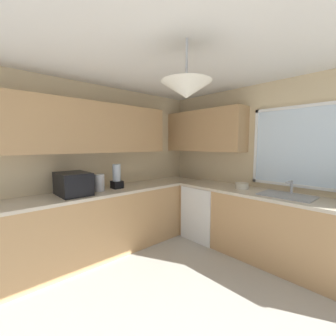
{
  "coord_description": "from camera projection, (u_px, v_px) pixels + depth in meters",
  "views": [
    {
      "loc": [
        1.33,
        -1.43,
        1.57
      ],
      "look_at": [
        -0.8,
        0.51,
        1.26
      ],
      "focal_mm": 23.54,
      "sensor_mm": 36.0,
      "label": 1
    }
  ],
  "objects": [
    {
      "name": "ground_plane",
      "position": [
        185.0,
        309.0,
        2.1
      ],
      "size": [
        8.24,
        8.24,
        0.0
      ],
      "primitive_type": "plane",
      "color": "#B7B2A8"
    },
    {
      "name": "room_shell",
      "position": [
        168.0,
        128.0,
        2.86
      ],
      "size": [
        3.87,
        3.76,
        2.51
      ],
      "color": "beige",
      "rests_on": "ground_plane"
    },
    {
      "name": "counter_run_left",
      "position": [
        107.0,
        221.0,
        3.2
      ],
      "size": [
        0.65,
        3.37,
        0.92
      ],
      "color": "tan",
      "rests_on": "ground_plane"
    },
    {
      "name": "counter_run_back",
      "position": [
        275.0,
        228.0,
        2.91
      ],
      "size": [
        2.96,
        0.65,
        0.92
      ],
      "color": "tan",
      "rests_on": "ground_plane"
    },
    {
      "name": "dishwasher",
      "position": [
        206.0,
        212.0,
        3.71
      ],
      "size": [
        0.6,
        0.6,
        0.87
      ],
      "primitive_type": "cube",
      "color": "white",
      "rests_on": "ground_plane"
    },
    {
      "name": "microwave",
      "position": [
        73.0,
        184.0,
        2.84
      ],
      "size": [
        0.48,
        0.36,
        0.29
      ],
      "primitive_type": "cube",
      "color": "black",
      "rests_on": "counter_run_left"
    },
    {
      "name": "kettle",
      "position": [
        99.0,
        183.0,
        3.06
      ],
      "size": [
        0.14,
        0.14,
        0.24
      ],
      "primitive_type": "cylinder",
      "color": "#B7B7BC",
      "rests_on": "counter_run_left"
    },
    {
      "name": "sink_assembly",
      "position": [
        287.0,
        195.0,
        2.78
      ],
      "size": [
        0.62,
        0.4,
        0.19
      ],
      "color": "#9EA0A5",
      "rests_on": "counter_run_back"
    },
    {
      "name": "bowl",
      "position": [
        242.0,
        186.0,
        3.22
      ],
      "size": [
        0.19,
        0.19,
        0.09
      ],
      "primitive_type": "cylinder",
      "color": "beige",
      "rests_on": "counter_run_back"
    },
    {
      "name": "blender_appliance",
      "position": [
        117.0,
        177.0,
        3.26
      ],
      "size": [
        0.15,
        0.15,
        0.36
      ],
      "color": "black",
      "rests_on": "counter_run_left"
    }
  ]
}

